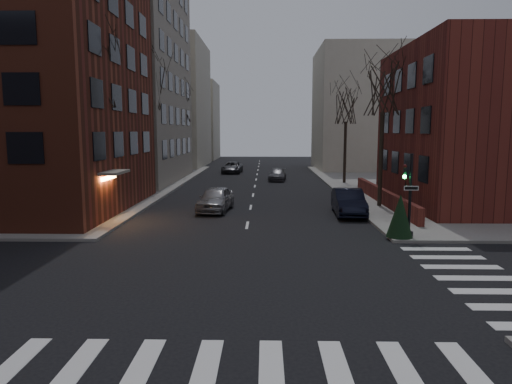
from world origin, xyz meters
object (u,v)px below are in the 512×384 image
(parked_sedan, at_px, (348,202))
(streetlamp_far, at_px, (189,139))
(tree_right_b, at_px, (346,106))
(tree_left_b, at_px, (149,87))
(traffic_signal, at_px, (409,200))
(tree_right_a, at_px, (383,88))
(tree_left_a, at_px, (97,74))
(car_lane_silver, at_px, (216,199))
(car_lane_far, at_px, (232,167))
(streetlamp_near, at_px, (145,144))
(tree_left_c, at_px, (180,106))
(car_lane_gray, at_px, (277,175))
(evergreen_shrub, at_px, (400,216))
(sandwich_board, at_px, (363,204))

(parked_sedan, bearing_deg, streetlamp_far, 120.59)
(tree_right_b, bearing_deg, tree_left_b, -161.18)
(traffic_signal, distance_m, tree_right_a, 10.92)
(tree_left_a, bearing_deg, car_lane_silver, 21.14)
(traffic_signal, xyz_separation_m, car_lane_far, (-11.09, 34.69, -1.21))
(traffic_signal, xyz_separation_m, parked_sedan, (-1.74, 6.30, -1.10))
(traffic_signal, relative_size, car_lane_silver, 0.86)
(tree_left_a, xyz_separation_m, streetlamp_near, (0.60, 8.00, -4.23))
(tree_left_c, height_order, tree_right_a, same)
(traffic_signal, relative_size, car_lane_far, 0.80)
(tree_left_a, relative_size, car_lane_far, 2.05)
(car_lane_silver, bearing_deg, traffic_signal, -30.03)
(tree_left_b, height_order, car_lane_gray, tree_left_b)
(streetlamp_far, bearing_deg, car_lane_gray, -33.52)
(parked_sedan, height_order, car_lane_gray, parked_sedan)
(traffic_signal, xyz_separation_m, evergreen_shrub, (-0.46, -0.28, -0.72))
(traffic_signal, distance_m, tree_left_b, 24.87)
(evergreen_shrub, bearing_deg, car_lane_far, 106.90)
(car_lane_silver, relative_size, car_lane_gray, 1.11)
(tree_left_b, relative_size, car_lane_far, 2.16)
(traffic_signal, bearing_deg, tree_left_a, 163.35)
(tree_left_b, bearing_deg, car_lane_gray, 39.25)
(tree_right_b, height_order, car_lane_far, tree_right_b)
(tree_left_b, relative_size, streetlamp_near, 1.72)
(tree_left_c, relative_size, evergreen_shrub, 4.67)
(tree_left_a, xyz_separation_m, car_lane_far, (5.65, 29.69, -7.78))
(traffic_signal, relative_size, streetlamp_near, 0.64)
(car_lane_silver, bearing_deg, tree_right_a, 14.01)
(streetlamp_near, distance_m, car_lane_gray, 17.13)
(streetlamp_far, bearing_deg, streetlamp_near, -90.00)
(car_lane_silver, bearing_deg, tree_right_b, 60.88)
(sandwich_board, bearing_deg, car_lane_silver, -167.04)
(tree_right_a, height_order, tree_right_b, tree_right_a)
(tree_left_c, relative_size, car_lane_silver, 2.08)
(sandwich_board, bearing_deg, tree_left_b, 163.88)
(car_lane_silver, relative_size, car_lane_far, 0.93)
(tree_right_a, distance_m, evergreen_shrub, 11.60)
(tree_left_b, height_order, car_lane_silver, tree_left_b)
(tree_left_b, relative_size, parked_sedan, 2.19)
(streetlamp_near, xyz_separation_m, car_lane_gray, (10.48, 13.06, -3.63))
(tree_left_a, bearing_deg, tree_right_b, 45.64)
(car_lane_far, bearing_deg, car_lane_gray, -55.17)
(tree_left_a, bearing_deg, evergreen_shrub, -17.98)
(evergreen_shrub, bearing_deg, tree_left_a, 162.02)
(car_lane_silver, bearing_deg, tree_left_a, -152.42)
(parked_sedan, distance_m, car_lane_silver, 8.55)
(tree_left_a, height_order, streetlamp_far, tree_left_a)
(evergreen_shrub, bearing_deg, sandwich_board, 91.35)
(parked_sedan, bearing_deg, evergreen_shrub, -76.77)
(streetlamp_near, bearing_deg, evergreen_shrub, -40.28)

